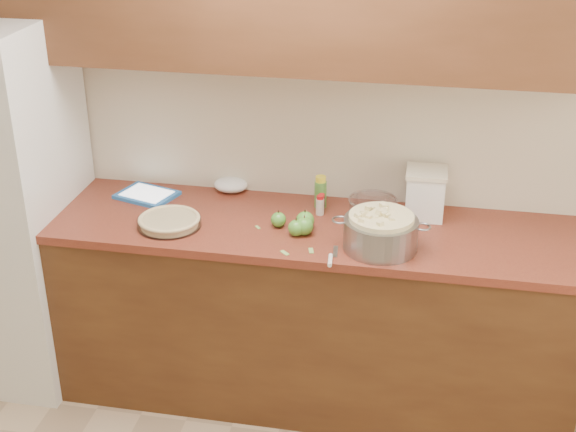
% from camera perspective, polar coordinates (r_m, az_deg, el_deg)
% --- Properties ---
extents(room_shell, '(3.60, 3.60, 3.60)m').
position_cam_1_polar(room_shell, '(2.21, -6.73, -8.42)').
color(room_shell, tan).
rests_on(room_shell, ground).
extents(counter_run, '(2.64, 0.68, 0.92)m').
position_cam_1_polar(counter_run, '(3.87, 0.31, -6.62)').
color(counter_run, '#573418').
rests_on(counter_run, ground).
extents(pie, '(0.29, 0.29, 0.05)m').
position_cam_1_polar(pie, '(3.65, -8.44, -0.38)').
color(pie, silver).
rests_on(pie, counter_run).
extents(colander, '(0.42, 0.32, 0.16)m').
position_cam_1_polar(colander, '(3.42, 6.60, -1.16)').
color(colander, gray).
rests_on(colander, counter_run).
extents(flour_canister, '(0.19, 0.19, 0.23)m').
position_cam_1_polar(flour_canister, '(3.72, 9.74, 1.63)').
color(flour_canister, white).
rests_on(flour_canister, counter_run).
extents(tablet, '(0.32, 0.28, 0.02)m').
position_cam_1_polar(tablet, '(3.97, -10.01, 1.50)').
color(tablet, blue).
rests_on(tablet, counter_run).
extents(paring_knife, '(0.04, 0.19, 0.02)m').
position_cam_1_polar(paring_knife, '(3.34, 3.07, -3.07)').
color(paring_knife, gray).
rests_on(paring_knife, counter_run).
extents(lemon_bottle, '(0.06, 0.06, 0.16)m').
position_cam_1_polar(lemon_bottle, '(3.78, 2.33, 1.70)').
color(lemon_bottle, '#4C8C38').
rests_on(lemon_bottle, counter_run).
extents(cinnamon_shaker, '(0.04, 0.04, 0.09)m').
position_cam_1_polar(cinnamon_shaker, '(3.71, 2.29, 0.76)').
color(cinnamon_shaker, beige).
rests_on(cinnamon_shaker, counter_run).
extents(vanilla_bottle, '(0.03, 0.03, 0.09)m').
position_cam_1_polar(vanilla_bottle, '(3.74, 2.40, 0.93)').
color(vanilla_bottle, black).
rests_on(vanilla_bottle, counter_run).
extents(mixing_bowl, '(0.23, 0.23, 0.08)m').
position_cam_1_polar(mixing_bowl, '(3.72, 6.03, 0.69)').
color(mixing_bowl, silver).
rests_on(mixing_bowl, counter_run).
extents(paper_towel, '(0.19, 0.16, 0.07)m').
position_cam_1_polar(paper_towel, '(3.96, -4.09, 2.23)').
color(paper_towel, white).
rests_on(paper_towel, counter_run).
extents(apple_left, '(0.07, 0.07, 0.08)m').
position_cam_1_polar(apple_left, '(3.60, -0.69, -0.26)').
color(apple_left, '#54A034').
rests_on(apple_left, counter_run).
extents(apple_center, '(0.08, 0.08, 0.10)m').
position_cam_1_polar(apple_center, '(3.58, 1.22, -0.32)').
color(apple_center, '#54A034').
rests_on(apple_center, counter_run).
extents(apple_front, '(0.07, 0.07, 0.09)m').
position_cam_1_polar(apple_front, '(3.52, 0.59, -0.85)').
color(apple_front, '#54A034').
rests_on(apple_front, counter_run).
extents(apple_extra, '(0.08, 0.08, 0.09)m').
position_cam_1_polar(apple_extra, '(3.53, 1.16, -0.72)').
color(apple_extra, '#54A034').
rests_on(apple_extra, counter_run).
extents(peel_a, '(0.03, 0.03, 0.00)m').
position_cam_1_polar(peel_a, '(3.61, -2.17, -0.81)').
color(peel_a, '#94C35E').
rests_on(peel_a, counter_run).
extents(peel_b, '(0.03, 0.05, 0.00)m').
position_cam_1_polar(peel_b, '(3.41, 1.65, -2.48)').
color(peel_b, '#94C35E').
rests_on(peel_b, counter_run).
extents(peel_c, '(0.05, 0.05, 0.00)m').
position_cam_1_polar(peel_c, '(3.39, -0.24, -2.64)').
color(peel_c, '#94C35E').
rests_on(peel_c, counter_run).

